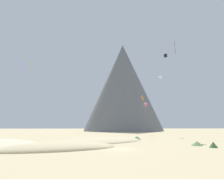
{
  "coord_description": "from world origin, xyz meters",
  "views": [
    {
      "loc": [
        -2.8,
        -36.13,
        3.95
      ],
      "look_at": [
        0.88,
        45.04,
        17.55
      ],
      "focal_mm": 33.99,
      "sensor_mm": 36.0,
      "label": 1
    }
  ],
  "objects_px": {
    "bush_low_patch": "(137,138)",
    "bush_near_left": "(197,143)",
    "bush_ridge_crest": "(28,150)",
    "kite_gold_mid": "(31,64)",
    "bush_far_left": "(213,145)",
    "kite_rainbow_low": "(145,105)",
    "kite_orange_low": "(142,98)",
    "kite_white_mid": "(160,77)",
    "kite_black_mid": "(166,56)",
    "kite_red_high": "(175,46)",
    "rock_massif": "(123,91)",
    "bush_mid_center": "(82,144)"
  },
  "relations": [
    {
      "from": "kite_orange_low",
      "to": "bush_far_left",
      "type": "bearing_deg",
      "value": 39.31
    },
    {
      "from": "kite_red_high",
      "to": "kite_gold_mid",
      "type": "bearing_deg",
      "value": 172.24
    },
    {
      "from": "bush_ridge_crest",
      "to": "kite_gold_mid",
      "type": "xyz_separation_m",
      "value": [
        -13.2,
        37.16,
        23.7
      ]
    },
    {
      "from": "kite_gold_mid",
      "to": "kite_rainbow_low",
      "type": "relative_size",
      "value": 0.65
    },
    {
      "from": "bush_far_left",
      "to": "bush_near_left",
      "type": "bearing_deg",
      "value": 106.57
    },
    {
      "from": "kite_gold_mid",
      "to": "kite_black_mid",
      "type": "bearing_deg",
      "value": -80.12
    },
    {
      "from": "bush_far_left",
      "to": "kite_orange_low",
      "type": "distance_m",
      "value": 33.08
    },
    {
      "from": "bush_far_left",
      "to": "bush_mid_center",
      "type": "bearing_deg",
      "value": 169.97
    },
    {
      "from": "bush_near_left",
      "to": "kite_white_mid",
      "type": "bearing_deg",
      "value": 83.62
    },
    {
      "from": "bush_near_left",
      "to": "kite_rainbow_low",
      "type": "height_order",
      "value": "kite_rainbow_low"
    },
    {
      "from": "bush_mid_center",
      "to": "bush_far_left",
      "type": "bearing_deg",
      "value": -10.03
    },
    {
      "from": "bush_near_left",
      "to": "bush_far_left",
      "type": "distance_m",
      "value": 4.07
    },
    {
      "from": "kite_rainbow_low",
      "to": "bush_far_left",
      "type": "bearing_deg",
      "value": -93.4
    },
    {
      "from": "bush_mid_center",
      "to": "bush_low_patch",
      "type": "height_order",
      "value": "bush_low_patch"
    },
    {
      "from": "bush_near_left",
      "to": "kite_gold_mid",
      "type": "relative_size",
      "value": 0.67
    },
    {
      "from": "bush_near_left",
      "to": "kite_red_high",
      "type": "relative_size",
      "value": 0.47
    },
    {
      "from": "kite_white_mid",
      "to": "kite_orange_low",
      "type": "distance_m",
      "value": 19.29
    },
    {
      "from": "bush_far_left",
      "to": "kite_rainbow_low",
      "type": "xyz_separation_m",
      "value": [
        -1.6,
        49.84,
        11.79
      ]
    },
    {
      "from": "kite_orange_low",
      "to": "bush_near_left",
      "type": "bearing_deg",
      "value": 38.69
    },
    {
      "from": "bush_ridge_crest",
      "to": "kite_black_mid",
      "type": "distance_m",
      "value": 49.69
    },
    {
      "from": "kite_red_high",
      "to": "rock_massif",
      "type": "bearing_deg",
      "value": 86.42
    },
    {
      "from": "kite_red_high",
      "to": "bush_far_left",
      "type": "bearing_deg",
      "value": -117.77
    },
    {
      "from": "bush_mid_center",
      "to": "kite_red_high",
      "type": "bearing_deg",
      "value": 48.12
    },
    {
      "from": "kite_rainbow_low",
      "to": "rock_massif",
      "type": "bearing_deg",
      "value": 89.02
    },
    {
      "from": "bush_mid_center",
      "to": "kite_gold_mid",
      "type": "height_order",
      "value": "kite_gold_mid"
    },
    {
      "from": "bush_low_patch",
      "to": "bush_ridge_crest",
      "type": "relative_size",
      "value": 2.02
    },
    {
      "from": "bush_low_patch",
      "to": "kite_gold_mid",
      "type": "relative_size",
      "value": 0.67
    },
    {
      "from": "bush_low_patch",
      "to": "kite_gold_mid",
      "type": "bearing_deg",
      "value": 162.21
    },
    {
      "from": "bush_ridge_crest",
      "to": "rock_massif",
      "type": "height_order",
      "value": "rock_massif"
    },
    {
      "from": "bush_mid_center",
      "to": "bush_far_left",
      "type": "xyz_separation_m",
      "value": [
        23.25,
        -4.11,
        0.15
      ]
    },
    {
      "from": "bush_low_patch",
      "to": "rock_massif",
      "type": "bearing_deg",
      "value": 86.91
    },
    {
      "from": "bush_far_left",
      "to": "bush_ridge_crest",
      "type": "bearing_deg",
      "value": -170.29
    },
    {
      "from": "bush_mid_center",
      "to": "kite_rainbow_low",
      "type": "height_order",
      "value": "kite_rainbow_low"
    },
    {
      "from": "bush_far_left",
      "to": "kite_rainbow_low",
      "type": "distance_m",
      "value": 51.24
    },
    {
      "from": "kite_black_mid",
      "to": "kite_white_mid",
      "type": "bearing_deg",
      "value": -142.71
    },
    {
      "from": "kite_gold_mid",
      "to": "kite_rainbow_low",
      "type": "bearing_deg",
      "value": -48.24
    },
    {
      "from": "kite_orange_low",
      "to": "kite_white_mid",
      "type": "bearing_deg",
      "value": 169.8
    },
    {
      "from": "bush_near_left",
      "to": "kite_gold_mid",
      "type": "xyz_separation_m",
      "value": [
        -42.23,
        28.1,
        23.64
      ]
    },
    {
      "from": "bush_mid_center",
      "to": "kite_gold_mid",
      "type": "bearing_deg",
      "value": 125.85
    },
    {
      "from": "kite_white_mid",
      "to": "rock_massif",
      "type": "bearing_deg",
      "value": 135.09
    },
    {
      "from": "kite_gold_mid",
      "to": "kite_orange_low",
      "type": "relative_size",
      "value": 0.71
    },
    {
      "from": "bush_low_patch",
      "to": "kite_orange_low",
      "type": "relative_size",
      "value": 0.48
    },
    {
      "from": "bush_low_patch",
      "to": "bush_near_left",
      "type": "bearing_deg",
      "value": -62.92
    },
    {
      "from": "kite_orange_low",
      "to": "kite_gold_mid",
      "type": "bearing_deg",
      "value": -66.08
    },
    {
      "from": "bush_mid_center",
      "to": "kite_white_mid",
      "type": "relative_size",
      "value": 0.53
    },
    {
      "from": "bush_near_left",
      "to": "kite_red_high",
      "type": "height_order",
      "value": "kite_red_high"
    },
    {
      "from": "kite_orange_low",
      "to": "kite_red_high",
      "type": "height_order",
      "value": "kite_red_high"
    },
    {
      "from": "rock_massif",
      "to": "kite_black_mid",
      "type": "relative_size",
      "value": 50.05
    },
    {
      "from": "kite_gold_mid",
      "to": "bush_near_left",
      "type": "bearing_deg",
      "value": -104.99
    },
    {
      "from": "kite_gold_mid",
      "to": "bush_ridge_crest",
      "type": "bearing_deg",
      "value": -141.8
    }
  ]
}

